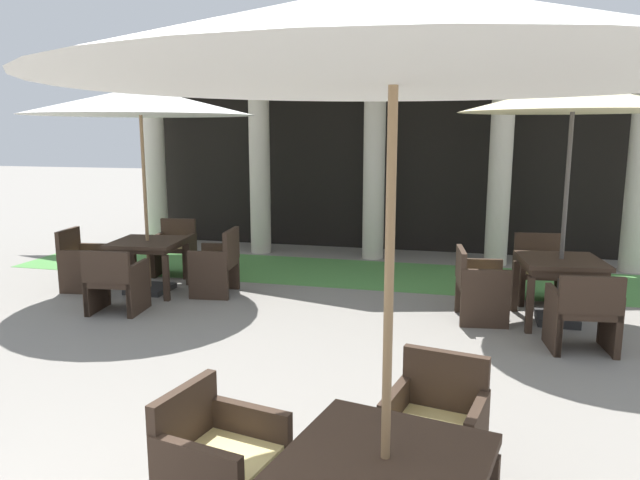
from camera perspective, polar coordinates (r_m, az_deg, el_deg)
name	(u,v)px	position (r m, az deg, el deg)	size (l,w,h in m)	color
background_pavilion	(377,60)	(10.37, 5.47, 16.85)	(9.45, 2.56, 4.37)	beige
lawn_strip	(360,273)	(9.27, 3.90, -3.22)	(11.25, 1.86, 0.01)	#519347
patio_table_near_foreground	(561,268)	(7.31, 22.10, -2.50)	(0.98, 0.98, 0.76)	#38281E
patio_umbrella_near_foreground	(573,100)	(7.15, 23.15, 12.25)	(2.47, 2.47, 2.76)	#2D2D2D
patio_chair_near_foreground_north	(540,271)	(8.22, 20.39, -2.85)	(0.69, 0.64, 0.86)	#38281E
patio_chair_near_foreground_west	(479,286)	(7.18, 15.00, -4.25)	(0.62, 0.69, 0.85)	#38281E
patio_chair_near_foreground_south	(583,313)	(6.53, 23.94, -6.40)	(0.68, 0.59, 0.82)	#38281E
patio_table_mid_left	(385,477)	(2.94, 6.24, -21.69)	(1.06, 1.06, 0.73)	#38281E
patio_umbrella_mid_left	(394,39)	(2.52, 7.15, 18.63)	(2.81, 2.81, 2.83)	#2D2D2D
patio_chair_mid_left_west	(219,471)	(3.42, -9.65, -20.99)	(0.64, 0.64, 0.85)	#38281E
patio_chair_mid_left_north	(436,433)	(3.84, 11.04, -17.73)	(0.65, 0.61, 0.85)	#38281E
patio_table_mid_right	(148,248)	(8.45, -16.20, -0.70)	(0.99, 0.99, 0.72)	#38281E
patio_umbrella_mid_right	(140,103)	(8.31, -16.89, 12.50)	(2.99, 2.99, 2.81)	#2D2D2D
patio_chair_mid_right_north	(175,249)	(9.37, -13.77, -0.83)	(0.62, 0.55, 0.85)	#38281E
patio_chair_mid_right_west	(82,262)	(8.93, -21.85, -1.95)	(0.56, 0.61, 0.85)	#38281E
patio_chair_mid_right_east	(217,264)	(8.15, -9.84, -2.29)	(0.60, 0.68, 0.89)	#38281E
patio_chair_mid_right_south	(116,282)	(7.64, -19.02, -3.81)	(0.67, 0.62, 0.81)	#38281E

